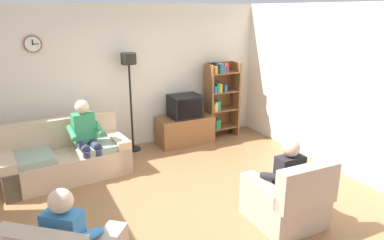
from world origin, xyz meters
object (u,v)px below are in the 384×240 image
(tv_stand, at_px, (185,130))
(armchair_near_bookshelf, at_px, (286,201))
(tv, at_px, (185,106))
(couch, at_px, (66,158))
(person_on_couch, at_px, (86,134))
(bookshelf, at_px, (220,97))
(person_in_left_armchair, at_px, (71,235))
(floor_lamp, at_px, (129,75))
(person_in_right_armchair, at_px, (284,176))

(tv_stand, height_order, armchair_near_bookshelf, armchair_near_bookshelf)
(tv, bearing_deg, couch, -168.19)
(tv, distance_m, armchair_near_bookshelf, 3.12)
(tv_stand, bearing_deg, tv, -90.00)
(couch, xyz_separation_m, person_on_couch, (0.33, -0.11, 0.39))
(bookshelf, distance_m, person_in_left_armchair, 4.71)
(floor_lamp, xyz_separation_m, person_on_couch, (-0.97, -0.73, -0.75))
(tv_stand, distance_m, person_in_left_armchair, 4.08)
(bookshelf, distance_m, floor_lamp, 1.99)
(floor_lamp, relative_size, person_in_left_armchair, 1.65)
(floor_lamp, height_order, person_in_right_armchair, floor_lamp)
(person_in_right_armchair, bearing_deg, bookshelf, 73.90)
(tv, height_order, person_in_right_armchair, person_in_right_armchair)
(bookshelf, relative_size, floor_lamp, 0.85)
(tv, relative_size, person_in_right_armchair, 0.54)
(tv_stand, bearing_deg, person_on_couch, -162.78)
(bookshelf, bearing_deg, armchair_near_bookshelf, -105.69)
(floor_lamp, xyz_separation_m, person_in_right_armchair, (1.00, -3.12, -0.85))
(bookshelf, relative_size, person_on_couch, 1.27)
(tv_stand, xyz_separation_m, person_on_couch, (-2.02, -0.63, 0.42))
(tv, xyz_separation_m, person_in_right_armchair, (-0.05, -2.99, -0.17))
(couch, height_order, tv_stand, couch)
(bookshelf, height_order, person_in_right_armchair, bookshelf)
(tv, height_order, person_in_left_armchair, person_in_left_armchair)
(couch, bearing_deg, bookshelf, 10.41)
(bookshelf, distance_m, armchair_near_bookshelf, 3.35)
(person_on_couch, bearing_deg, tv_stand, 17.22)
(tv_stand, height_order, floor_lamp, floor_lamp)
(bookshelf, xyz_separation_m, armchair_near_bookshelf, (-0.89, -3.18, -0.56))
(couch, height_order, tv, tv)
(person_in_left_armchair, bearing_deg, person_on_couch, 76.27)
(armchair_near_bookshelf, xyz_separation_m, person_in_right_armchair, (0.00, 0.09, 0.32))
(tv_stand, height_order, person_in_left_armchair, person_in_left_armchair)
(person_in_right_armchair, bearing_deg, tv_stand, 89.05)
(couch, xyz_separation_m, person_in_left_armchair, (-0.27, -2.59, 0.29))
(tv, relative_size, person_in_left_armchair, 0.54)
(floor_lamp, relative_size, armchair_near_bookshelf, 2.06)
(person_in_left_armchair, bearing_deg, armchair_near_bookshelf, 0.03)
(bookshelf, bearing_deg, floor_lamp, 179.14)
(tv_stand, bearing_deg, person_in_right_armchair, -90.95)
(person_in_left_armchair, bearing_deg, bookshelf, 42.52)
(couch, distance_m, person_on_couch, 0.52)
(couch, xyz_separation_m, person_in_right_armchair, (2.30, -2.50, 0.29))
(tv, height_order, bookshelf, bookshelf)
(tv_stand, relative_size, person_in_left_armchair, 0.98)
(bookshelf, bearing_deg, tv_stand, -175.21)
(armchair_near_bookshelf, bearing_deg, person_on_couch, 128.42)
(person_in_left_armchair, bearing_deg, tv_stand, 49.81)
(tv, height_order, person_on_couch, person_on_couch)
(bookshelf, xyz_separation_m, floor_lamp, (-1.89, 0.03, 0.60))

